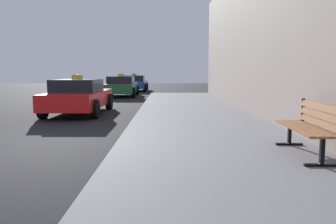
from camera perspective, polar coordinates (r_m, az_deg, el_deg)
ground_plane at (r=7.16m, az=-25.18°, el=-6.07°), size 80.00×80.00×0.00m
sidewalk at (r=6.57m, az=8.55°, el=-5.94°), size 4.00×32.00×0.15m
bench at (r=5.98m, az=23.36°, el=-1.98°), size 0.56×1.69×0.89m
car_red at (r=12.60m, az=-15.13°, el=2.65°), size 1.94×4.31×1.43m
car_green at (r=21.15m, az=-8.05°, el=4.44°), size 1.97×4.11×1.43m
car_blue at (r=27.15m, az=-5.80°, el=5.00°), size 2.05×4.46×1.43m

